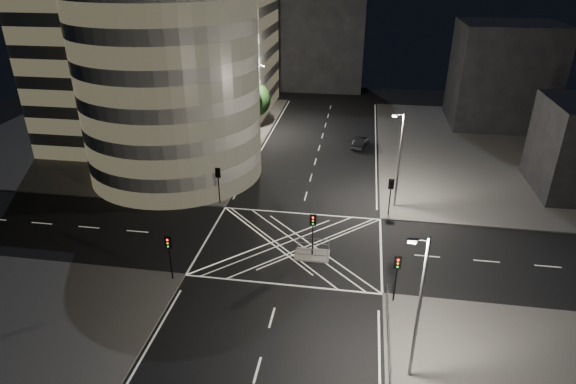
% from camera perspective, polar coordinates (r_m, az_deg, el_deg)
% --- Properties ---
extents(ground, '(120.00, 120.00, 0.00)m').
position_cam_1_polar(ground, '(44.18, 0.50, -6.26)').
color(ground, black).
rests_on(ground, ground).
extents(sidewalk_far_left, '(42.00, 42.00, 0.15)m').
position_cam_1_polar(sidewalk_far_left, '(76.32, -18.50, 6.78)').
color(sidewalk_far_left, '#53514E').
rests_on(sidewalk_far_left, ground).
extents(sidewalk_far_right, '(42.00, 42.00, 0.15)m').
position_cam_1_polar(sidewalk_far_right, '(72.07, 27.54, 3.99)').
color(sidewalk_far_right, '#53514E').
rests_on(sidewalk_far_right, ground).
extents(central_island, '(3.00, 2.00, 0.15)m').
position_cam_1_polar(central_island, '(42.68, 2.88, -7.46)').
color(central_island, slate).
rests_on(central_island, ground).
extents(office_tower_curved, '(30.00, 29.00, 27.20)m').
position_cam_1_polar(office_tower_curved, '(62.46, -16.53, 14.97)').
color(office_tower_curved, gray).
rests_on(office_tower_curved, sidewalk_far_left).
extents(office_block_rear, '(24.00, 16.00, 22.00)m').
position_cam_1_polar(office_block_rear, '(84.46, -10.56, 17.22)').
color(office_block_rear, gray).
rests_on(office_block_rear, sidewalk_far_left).
extents(building_right_far, '(14.00, 12.00, 15.00)m').
position_cam_1_polar(building_right_far, '(81.19, 24.06, 12.58)').
color(building_right_far, black).
rests_on(building_right_far, sidewalk_far_right).
extents(building_far_end, '(18.00, 8.00, 18.00)m').
position_cam_1_polar(building_far_end, '(96.48, 3.42, 17.37)').
color(building_far_end, black).
rests_on(building_far_end, ground).
extents(tree_a, '(4.28, 4.28, 7.20)m').
position_cam_1_polar(tree_a, '(52.09, -9.51, 4.63)').
color(tree_a, black).
rests_on(tree_a, sidewalk_far_left).
extents(tree_b, '(3.93, 3.93, 7.22)m').
position_cam_1_polar(tree_b, '(57.38, -7.71, 7.01)').
color(tree_b, black).
rests_on(tree_b, sidewalk_far_left).
extents(tree_c, '(4.50, 4.50, 7.02)m').
position_cam_1_polar(tree_c, '(63.01, -6.18, 8.35)').
color(tree_c, black).
rests_on(tree_c, sidewalk_far_left).
extents(tree_d, '(4.45, 4.45, 7.80)m').
position_cam_1_polar(tree_d, '(68.35, -4.93, 10.53)').
color(tree_d, black).
rests_on(tree_d, sidewalk_far_left).
extents(tree_e, '(4.38, 4.38, 6.51)m').
position_cam_1_polar(tree_e, '(74.30, -3.80, 10.85)').
color(tree_e, black).
rests_on(tree_e, sidewalk_far_left).
extents(traffic_signal_fl, '(0.55, 0.22, 4.00)m').
position_cam_1_polar(traffic_signal_fl, '(50.43, -8.26, 1.55)').
color(traffic_signal_fl, black).
rests_on(traffic_signal_fl, sidewalk_far_left).
extents(traffic_signal_nl, '(0.55, 0.22, 4.00)m').
position_cam_1_polar(traffic_signal_nl, '(39.24, -13.91, -6.67)').
color(traffic_signal_nl, black).
rests_on(traffic_signal_nl, sidewalk_near_left).
extents(traffic_signal_fr, '(0.55, 0.22, 4.00)m').
position_cam_1_polar(traffic_signal_fr, '(48.49, 12.07, 0.18)').
color(traffic_signal_fr, black).
rests_on(traffic_signal_fr, sidewalk_far_right).
extents(traffic_signal_nr, '(0.55, 0.22, 4.00)m').
position_cam_1_polar(traffic_signal_nr, '(36.72, 12.77, -9.04)').
color(traffic_signal_nr, black).
rests_on(traffic_signal_nr, sidewalk_near_right).
extents(traffic_signal_island, '(0.55, 0.22, 4.00)m').
position_cam_1_polar(traffic_signal_island, '(41.18, 2.97, -4.17)').
color(traffic_signal_island, black).
rests_on(traffic_signal_island, central_island).
extents(street_lamp_left_near, '(1.25, 0.25, 10.00)m').
position_cam_1_polar(street_lamp_left_near, '(54.23, -7.53, 6.39)').
color(street_lamp_left_near, slate).
rests_on(street_lamp_left_near, sidewalk_far_left).
extents(street_lamp_left_far, '(1.25, 0.25, 10.00)m').
position_cam_1_polar(street_lamp_left_far, '(70.89, -3.51, 11.29)').
color(street_lamp_left_far, slate).
rests_on(street_lamp_left_far, sidewalk_far_left).
extents(street_lamp_right_far, '(1.25, 0.25, 10.00)m').
position_cam_1_polar(street_lamp_right_far, '(49.51, 13.00, 3.97)').
color(street_lamp_right_far, slate).
rests_on(street_lamp_right_far, sidewalk_far_right).
extents(street_lamp_right_near, '(1.25, 0.25, 10.00)m').
position_cam_1_polar(street_lamp_right_near, '(29.48, 15.17, -12.92)').
color(street_lamp_right_near, slate).
rests_on(street_lamp_right_near, sidewalk_near_right).
extents(railing_near_right, '(0.06, 11.70, 1.10)m').
position_cam_1_polar(railing_near_right, '(33.89, 11.93, -17.25)').
color(railing_near_right, slate).
rests_on(railing_near_right, sidewalk_near_right).
extents(railing_island_south, '(2.80, 0.06, 1.10)m').
position_cam_1_polar(railing_island_south, '(41.59, 2.76, -7.42)').
color(railing_island_south, slate).
rests_on(railing_island_south, central_island).
extents(railing_island_north, '(2.80, 0.06, 1.10)m').
position_cam_1_polar(railing_island_north, '(43.09, 3.04, -6.11)').
color(railing_island_north, slate).
rests_on(railing_island_north, central_island).
extents(sedan, '(2.52, 4.69, 1.47)m').
position_cam_1_polar(sedan, '(67.02, 8.60, 5.84)').
color(sedan, black).
rests_on(sedan, ground).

